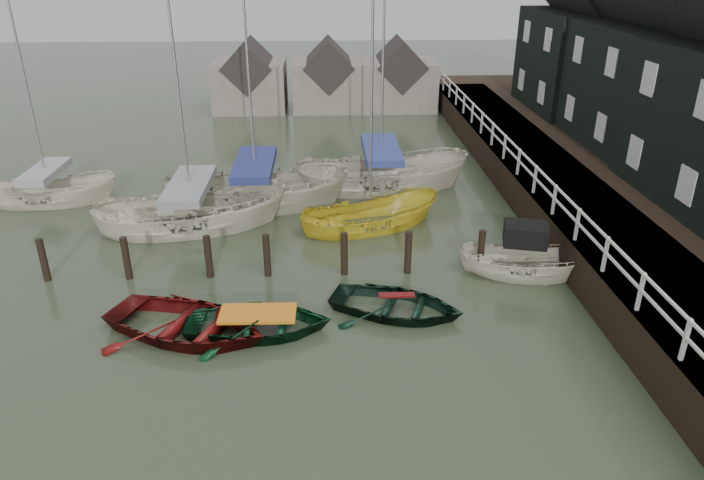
{
  "coord_description": "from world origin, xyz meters",
  "views": [
    {
      "loc": [
        0.65,
        -14.52,
        9.26
      ],
      "look_at": [
        1.42,
        2.5,
        1.4
      ],
      "focal_mm": 32.0,
      "sensor_mm": 36.0,
      "label": 1
    }
  ],
  "objects_px": {
    "sailboat_a": "(194,225)",
    "rowboat_dkgreen": "(396,313)",
    "rowboat_red": "(188,334)",
    "sailboat_c": "(370,226)",
    "sailboat_e": "(51,200)",
    "motorboat": "(523,272)",
    "sailboat_d": "(381,186)",
    "sailboat_b": "(257,203)",
    "rowboat_green": "(259,331)"
  },
  "relations": [
    {
      "from": "sailboat_a",
      "to": "sailboat_d",
      "type": "relative_size",
      "value": 0.96
    },
    {
      "from": "sailboat_c",
      "to": "sailboat_e",
      "type": "height_order",
      "value": "sailboat_e"
    },
    {
      "from": "rowboat_dkgreen",
      "to": "motorboat",
      "type": "height_order",
      "value": "motorboat"
    },
    {
      "from": "sailboat_b",
      "to": "sailboat_e",
      "type": "relative_size",
      "value": 1.18
    },
    {
      "from": "motorboat",
      "to": "rowboat_dkgreen",
      "type": "bearing_deg",
      "value": 129.9
    },
    {
      "from": "motorboat",
      "to": "sailboat_d",
      "type": "distance_m",
      "value": 9.0
    },
    {
      "from": "sailboat_e",
      "to": "sailboat_b",
      "type": "bearing_deg",
      "value": -96.74
    },
    {
      "from": "rowboat_red",
      "to": "rowboat_dkgreen",
      "type": "bearing_deg",
      "value": -59.08
    },
    {
      "from": "rowboat_red",
      "to": "motorboat",
      "type": "height_order",
      "value": "motorboat"
    },
    {
      "from": "rowboat_green",
      "to": "sailboat_a",
      "type": "xyz_separation_m",
      "value": [
        -3.04,
        7.17,
        0.06
      ]
    },
    {
      "from": "motorboat",
      "to": "sailboat_a",
      "type": "bearing_deg",
      "value": 82.25
    },
    {
      "from": "rowboat_red",
      "to": "sailboat_c",
      "type": "xyz_separation_m",
      "value": [
        5.35,
        6.94,
        0.02
      ]
    },
    {
      "from": "sailboat_a",
      "to": "sailboat_e",
      "type": "xyz_separation_m",
      "value": [
        -6.27,
        2.84,
        0.01
      ]
    },
    {
      "from": "motorboat",
      "to": "sailboat_b",
      "type": "distance_m",
      "value": 10.99
    },
    {
      "from": "rowboat_green",
      "to": "sailboat_e",
      "type": "relative_size",
      "value": 0.39
    },
    {
      "from": "rowboat_red",
      "to": "sailboat_b",
      "type": "height_order",
      "value": "sailboat_b"
    },
    {
      "from": "sailboat_b",
      "to": "sailboat_e",
      "type": "distance_m",
      "value": 8.44
    },
    {
      "from": "sailboat_c",
      "to": "rowboat_red",
      "type": "bearing_deg",
      "value": 123.78
    },
    {
      "from": "rowboat_green",
      "to": "rowboat_dkgreen",
      "type": "height_order",
      "value": "rowboat_green"
    },
    {
      "from": "sailboat_c",
      "to": "sailboat_d",
      "type": "xyz_separation_m",
      "value": [
        0.76,
        4.17,
        0.04
      ]
    },
    {
      "from": "rowboat_dkgreen",
      "to": "sailboat_e",
      "type": "relative_size",
      "value": 0.37
    },
    {
      "from": "rowboat_red",
      "to": "sailboat_a",
      "type": "bearing_deg",
      "value": 31.63
    },
    {
      "from": "rowboat_dkgreen",
      "to": "sailboat_d",
      "type": "height_order",
      "value": "sailboat_d"
    },
    {
      "from": "rowboat_dkgreen",
      "to": "sailboat_d",
      "type": "bearing_deg",
      "value": 18.2
    },
    {
      "from": "rowboat_dkgreen",
      "to": "motorboat",
      "type": "distance_m",
      "value": 4.71
    },
    {
      "from": "sailboat_b",
      "to": "sailboat_c",
      "type": "relative_size",
      "value": 1.23
    },
    {
      "from": "sailboat_c",
      "to": "sailboat_d",
      "type": "distance_m",
      "value": 4.24
    },
    {
      "from": "rowboat_green",
      "to": "sailboat_d",
      "type": "bearing_deg",
      "value": -19.85
    },
    {
      "from": "rowboat_green",
      "to": "sailboat_e",
      "type": "distance_m",
      "value": 13.67
    },
    {
      "from": "sailboat_a",
      "to": "rowboat_dkgreen",
      "type": "bearing_deg",
      "value": -143.73
    },
    {
      "from": "rowboat_green",
      "to": "rowboat_red",
      "type": "bearing_deg",
      "value": 92.88
    },
    {
      "from": "rowboat_green",
      "to": "sailboat_a",
      "type": "distance_m",
      "value": 7.79
    },
    {
      "from": "motorboat",
      "to": "sailboat_e",
      "type": "height_order",
      "value": "sailboat_e"
    },
    {
      "from": "sailboat_b",
      "to": "sailboat_d",
      "type": "xyz_separation_m",
      "value": [
        5.13,
        1.73,
        0.0
      ]
    },
    {
      "from": "sailboat_a",
      "to": "sailboat_d",
      "type": "distance_m",
      "value": 8.24
    },
    {
      "from": "rowboat_dkgreen",
      "to": "sailboat_c",
      "type": "relative_size",
      "value": 0.39
    },
    {
      "from": "rowboat_red",
      "to": "sailboat_d",
      "type": "xyz_separation_m",
      "value": [
        6.11,
        11.11,
        0.06
      ]
    },
    {
      "from": "rowboat_red",
      "to": "rowboat_dkgreen",
      "type": "distance_m",
      "value": 5.72
    },
    {
      "from": "rowboat_red",
      "to": "sailboat_e",
      "type": "height_order",
      "value": "sailboat_e"
    },
    {
      "from": "rowboat_dkgreen",
      "to": "sailboat_b",
      "type": "distance_m",
      "value": 9.74
    },
    {
      "from": "sailboat_a",
      "to": "sailboat_e",
      "type": "bearing_deg",
      "value": 55.08
    },
    {
      "from": "sailboat_a",
      "to": "sailboat_e",
      "type": "height_order",
      "value": "sailboat_a"
    },
    {
      "from": "rowboat_green",
      "to": "sailboat_e",
      "type": "xyz_separation_m",
      "value": [
        -9.31,
        10.0,
        0.07
      ]
    },
    {
      "from": "sailboat_a",
      "to": "rowboat_red",
      "type": "bearing_deg",
      "value": 178.53
    },
    {
      "from": "motorboat",
      "to": "sailboat_c",
      "type": "bearing_deg",
      "value": 61.99
    },
    {
      "from": "sailboat_d",
      "to": "rowboat_red",
      "type": "bearing_deg",
      "value": 149.13
    },
    {
      "from": "rowboat_dkgreen",
      "to": "sailboat_e",
      "type": "xyz_separation_m",
      "value": [
        -13.09,
        9.23,
        0.07
      ]
    },
    {
      "from": "rowboat_green",
      "to": "sailboat_a",
      "type": "relative_size",
      "value": 0.32
    },
    {
      "from": "rowboat_green",
      "to": "sailboat_b",
      "type": "relative_size",
      "value": 0.33
    },
    {
      "from": "sailboat_d",
      "to": "sailboat_a",
      "type": "bearing_deg",
      "value": 116.04
    }
  ]
}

